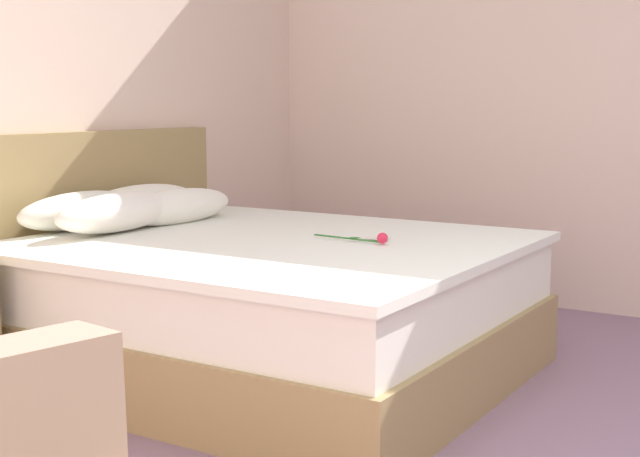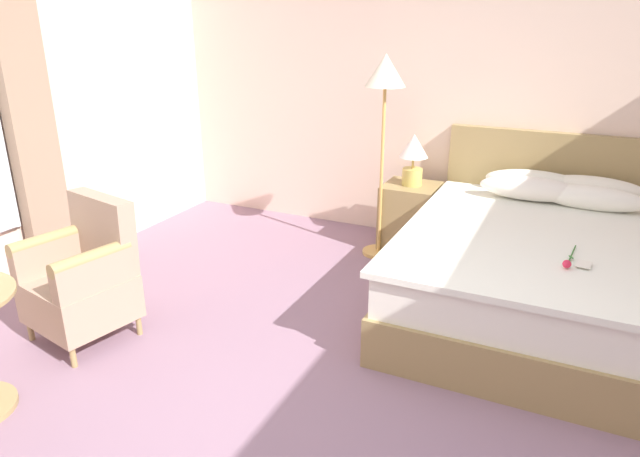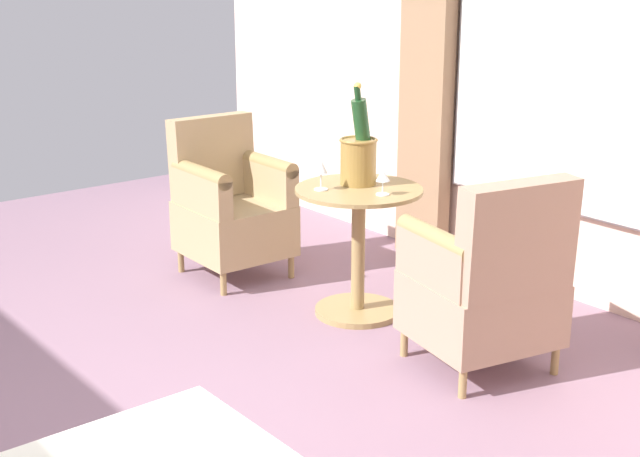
{
  "view_description": "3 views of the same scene",
  "coord_description": "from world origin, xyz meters",
  "px_view_note": "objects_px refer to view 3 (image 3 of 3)",
  "views": [
    {
      "loc": [
        -2.39,
        -0.43,
        1.23
      ],
      "look_at": [
        -0.64,
        0.66,
        0.94
      ],
      "focal_mm": 50.0,
      "sensor_mm": 36.0,
      "label": 1
    },
    {
      "loc": [
        0.96,
        -1.91,
        1.97
      ],
      "look_at": [
        -0.19,
        0.52,
        0.96
      ],
      "focal_mm": 32.0,
      "sensor_mm": 36.0,
      "label": 2
    },
    {
      "loc": [
        1.08,
        2.79,
        1.77
      ],
      "look_at": [
        -0.79,
        0.46,
        0.86
      ],
      "focal_mm": 50.0,
      "sensor_mm": 36.0,
      "label": 3
    }
  ],
  "objects_px": {
    "wine_glass_near_bucket": "(321,169)",
    "side_table_round": "(358,243)",
    "wine_glass_near_edge": "(383,177)",
    "armchair_facing_bed": "(230,205)",
    "armchair_by_window": "(488,283)",
    "champagne_bucket": "(359,154)"
  },
  "relations": [
    {
      "from": "wine_glass_near_edge",
      "to": "armchair_by_window",
      "type": "relative_size",
      "value": 0.14
    },
    {
      "from": "side_table_round",
      "to": "wine_glass_near_edge",
      "type": "distance_m",
      "value": 0.42
    },
    {
      "from": "wine_glass_near_bucket",
      "to": "side_table_round",
      "type": "bearing_deg",
      "value": 152.14
    },
    {
      "from": "side_table_round",
      "to": "armchair_facing_bed",
      "type": "height_order",
      "value": "armchair_facing_bed"
    },
    {
      "from": "wine_glass_near_bucket",
      "to": "wine_glass_near_edge",
      "type": "height_order",
      "value": "wine_glass_near_bucket"
    },
    {
      "from": "champagne_bucket",
      "to": "wine_glass_near_edge",
      "type": "xyz_separation_m",
      "value": [
        0.05,
        0.24,
        -0.07
      ]
    },
    {
      "from": "champagne_bucket",
      "to": "side_table_round",
      "type": "bearing_deg",
      "value": 50.62
    },
    {
      "from": "side_table_round",
      "to": "armchair_by_window",
      "type": "xyz_separation_m",
      "value": [
        -0.01,
        0.85,
        0.03
      ]
    },
    {
      "from": "wine_glass_near_edge",
      "to": "armchair_by_window",
      "type": "distance_m",
      "value": 0.76
    },
    {
      "from": "wine_glass_near_edge",
      "to": "side_table_round",
      "type": "bearing_deg",
      "value": -89.5
    },
    {
      "from": "armchair_facing_bed",
      "to": "armchair_by_window",
      "type": "bearing_deg",
      "value": 95.82
    },
    {
      "from": "wine_glass_near_bucket",
      "to": "champagne_bucket",
      "type": "bearing_deg",
      "value": 173.25
    },
    {
      "from": "wine_glass_near_edge",
      "to": "wine_glass_near_bucket",
      "type": "bearing_deg",
      "value": -56.71
    },
    {
      "from": "champagne_bucket",
      "to": "wine_glass_near_edge",
      "type": "relative_size",
      "value": 4.11
    },
    {
      "from": "champagne_bucket",
      "to": "wine_glass_near_edge",
      "type": "bearing_deg",
      "value": 77.82
    },
    {
      "from": "wine_glass_near_edge",
      "to": "armchair_facing_bed",
      "type": "xyz_separation_m",
      "value": [
        0.17,
        -1.1,
        -0.35
      ]
    },
    {
      "from": "wine_glass_near_bucket",
      "to": "armchair_facing_bed",
      "type": "bearing_deg",
      "value": -90.27
    },
    {
      "from": "side_table_round",
      "to": "champagne_bucket",
      "type": "height_order",
      "value": "champagne_bucket"
    },
    {
      "from": "champagne_bucket",
      "to": "armchair_by_window",
      "type": "xyz_separation_m",
      "value": [
        0.04,
        0.91,
        -0.42
      ]
    },
    {
      "from": "armchair_facing_bed",
      "to": "champagne_bucket",
      "type": "bearing_deg",
      "value": 104.19
    },
    {
      "from": "champagne_bucket",
      "to": "armchair_by_window",
      "type": "distance_m",
      "value": 1.01
    },
    {
      "from": "champagne_bucket",
      "to": "wine_glass_near_edge",
      "type": "distance_m",
      "value": 0.25
    }
  ]
}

